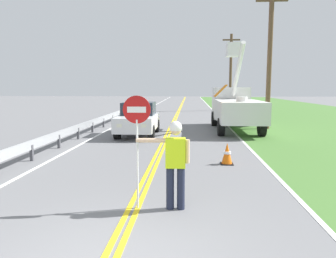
{
  "coord_description": "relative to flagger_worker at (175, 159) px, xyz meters",
  "views": [
    {
      "loc": [
        1.15,
        -4.01,
        2.5
      ],
      "look_at": [
        0.48,
        5.84,
        1.2
      ],
      "focal_mm": 34.37,
      "sensor_mm": 36.0,
      "label": 1
    }
  ],
  "objects": [
    {
      "name": "utility_pole_near",
      "position": [
        4.92,
        13.17,
        3.14
      ],
      "size": [
        1.8,
        0.28,
        8.01
      ],
      "color": "brown",
      "rests_on": "ground"
    },
    {
      "name": "guardrail_left_shoulder",
      "position": [
        -5.06,
        12.0,
        -0.53
      ],
      "size": [
        0.1,
        32.0,
        0.71
      ],
      "color": "#9EA0A3",
      "rests_on": "ground"
    },
    {
      "name": "centerline_yellow_right",
      "position": [
        -0.77,
        17.66,
        -1.04
      ],
      "size": [
        0.11,
        110.0,
        0.01
      ],
      "primitive_type": "cube",
      "color": "yellow",
      "rests_on": "ground"
    },
    {
      "name": "oncoming_sedan_nearest",
      "position": [
        -2.36,
        10.03,
        -0.21
      ],
      "size": [
        1.94,
        4.12,
        1.7
      ],
      "color": "silver",
      "rests_on": "ground"
    },
    {
      "name": "utility_bucket_truck",
      "position": [
        2.9,
        12.66,
        0.36
      ],
      "size": [
        2.67,
        6.83,
        5.09
      ],
      "color": "silver",
      "rests_on": "ground"
    },
    {
      "name": "grass_verge_right",
      "position": [
        10.74,
        17.66,
        -1.04
      ],
      "size": [
        16.0,
        110.0,
        0.01
      ],
      "primitive_type": "cube",
      "color": "#477533",
      "rests_on": "ground"
    },
    {
      "name": "utility_pole_mid",
      "position": [
        4.52,
        28.16,
        3.09
      ],
      "size": [
        1.8,
        0.28,
        7.91
      ],
      "color": "brown",
      "rests_on": "ground"
    },
    {
      "name": "flagger_worker",
      "position": [
        0.0,
        0.0,
        0.0
      ],
      "size": [
        1.09,
        0.25,
        1.83
      ],
      "color": "#1E2338",
      "rests_on": "ground"
    },
    {
      "name": "traffic_cone_lead",
      "position": [
        1.51,
        3.97,
        -0.71
      ],
      "size": [
        0.4,
        0.4,
        0.7
      ],
      "color": "orange",
      "rests_on": "ground"
    },
    {
      "name": "edge_line_right",
      "position": [
        2.74,
        17.66,
        -1.04
      ],
      "size": [
        0.12,
        110.0,
        0.01
      ],
      "primitive_type": "cube",
      "color": "silver",
      "rests_on": "ground"
    },
    {
      "name": "stop_sign_paddle",
      "position": [
        -0.77,
        -0.01,
        0.66
      ],
      "size": [
        0.56,
        0.04,
        2.33
      ],
      "color": "silver",
      "rests_on": "ground"
    },
    {
      "name": "edge_line_left",
      "position": [
        -4.46,
        17.66,
        -1.04
      ],
      "size": [
        0.12,
        110.0,
        0.01
      ],
      "primitive_type": "cube",
      "color": "silver",
      "rests_on": "ground"
    },
    {
      "name": "centerline_yellow_left",
      "position": [
        -0.95,
        17.66,
        -1.04
      ],
      "size": [
        0.11,
        110.0,
        0.01
      ],
      "primitive_type": "cube",
      "color": "yellow",
      "rests_on": "ground"
    }
  ]
}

